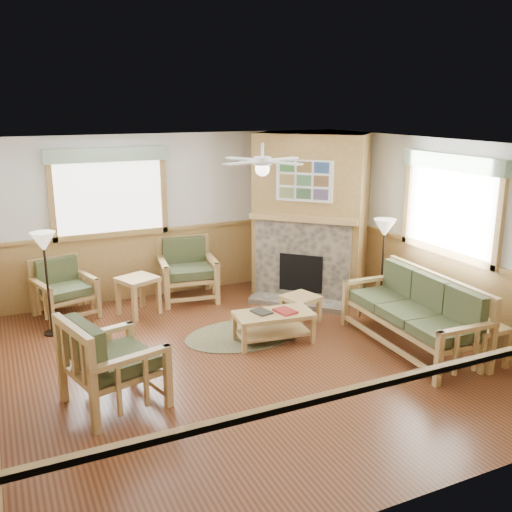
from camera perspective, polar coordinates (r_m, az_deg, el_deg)
name	(u,v)px	position (r m, az deg, el deg)	size (l,w,h in m)	color
floor	(251,359)	(7.43, -0.52, -10.27)	(6.00, 6.00, 0.01)	#582D18
ceiling	(250,145)	(6.73, -0.57, 11.02)	(6.00, 6.00, 0.01)	white
wall_back	(177,215)	(9.70, -7.94, 4.10)	(6.00, 0.02, 2.70)	silver
wall_front	(414,351)	(4.56, 15.55, -9.18)	(6.00, 0.02, 2.70)	silver
wall_right	(440,234)	(8.61, 17.96, 2.10)	(0.02, 6.00, 2.70)	silver
wainscot	(251,319)	(7.21, -0.53, -6.29)	(6.00, 6.00, 1.10)	olive
fireplace	(311,215)	(9.66, 5.50, 4.13)	(2.20, 2.20, 2.70)	olive
window_back	(106,146)	(9.24, -14.77, 10.60)	(1.90, 0.16, 1.50)	white
window_right	(456,152)	(8.26, 19.36, 9.77)	(0.16, 1.90, 1.50)	white
ceiling_fan	(262,146)	(7.13, 0.65, 10.93)	(1.24, 1.24, 0.36)	white
sofa	(412,313)	(7.85, 15.34, -5.51)	(0.87, 2.11, 0.97)	tan
armchair_back_left	(65,289)	(9.12, -18.59, -3.17)	(0.79, 0.79, 0.89)	tan
armchair_back_right	(188,270)	(9.48, -6.85, -1.41)	(0.89, 0.89, 1.00)	tan
armchair_left	(113,360)	(6.39, -14.06, -10.09)	(0.91, 0.91, 1.02)	tan
coffee_table	(274,327)	(7.84, 1.77, -7.13)	(1.06, 0.53, 0.42)	tan
end_table_chairs	(138,296)	(8.98, -11.68, -3.92)	(0.53, 0.51, 0.60)	tan
end_table_sofa	(483,345)	(7.70, 21.76, -8.27)	(0.47, 0.45, 0.53)	tan
footstool	(301,309)	(8.55, 4.48, -5.29)	(0.47, 0.47, 0.41)	tan
braided_rug	(242,335)	(8.12, -1.37, -7.90)	(1.66, 1.66, 0.01)	brown
floor_lamp_left	(47,284)	(8.43, -20.13, -2.64)	(0.34, 0.34, 1.49)	black
floor_lamp_right	(382,266)	(8.98, 12.53, -0.98)	(0.34, 0.34, 1.49)	black
book_red	(285,310)	(7.78, 2.94, -5.43)	(0.22, 0.30, 0.03)	maroon
book_dark	(261,311)	(7.75, 0.55, -5.52)	(0.20, 0.27, 0.03)	#282821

